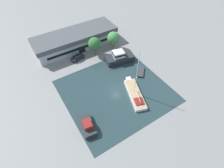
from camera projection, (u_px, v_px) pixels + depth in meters
The scene contains 10 objects.
ground_plane at pixel (116, 91), 49.95m from camera, with size 440.00×440.00×0.00m, color gray.
water_canal at pixel (116, 91), 49.95m from camera, with size 28.44×26.84×0.01m, color #23383D.
warehouse_building at pixel (76, 39), 62.84m from camera, with size 29.81×10.48×5.36m.
quay_tree_near_building at pixel (95, 44), 58.07m from camera, with size 4.26×4.26×6.53m.
quay_tree_by_water at pixel (113, 38), 60.60m from camera, with size 4.37×4.37×6.44m.
parked_car at pixel (78, 57), 58.77m from camera, with size 4.78×2.62×1.70m.
sailboat_moored at pixel (135, 94), 48.41m from camera, with size 6.52×12.17×15.02m.
motor_cruiser at pixel (119, 57), 57.89m from camera, with size 10.03×6.05×3.87m.
small_dinghy at pixel (141, 72), 54.80m from camera, with size 4.49×4.51×0.55m.
cabin_boat at pixel (87, 125), 41.39m from camera, with size 3.71×6.41×2.59m.
Camera 1 is at (-18.26, -26.71, 38.12)m, focal length 28.00 mm.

